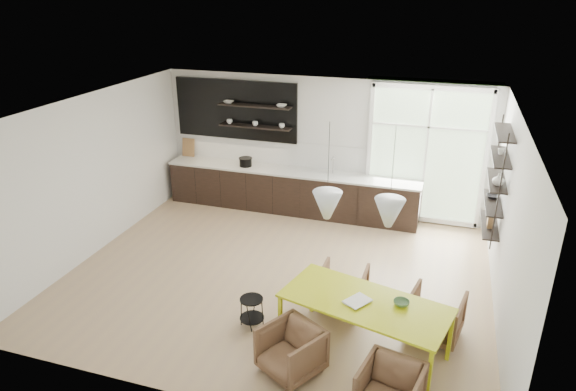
# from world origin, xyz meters

# --- Properties ---
(room) EXTENTS (7.02, 6.01, 2.91)m
(room) POSITION_xyz_m (0.58, 1.10, 1.46)
(room) COLOR tan
(room) RESTS_ON ground
(kitchen_run) EXTENTS (5.54, 0.69, 2.75)m
(kitchen_run) POSITION_xyz_m (-0.69, 2.69, 0.60)
(kitchen_run) COLOR black
(kitchen_run) RESTS_ON ground
(right_shelving) EXTENTS (0.26, 1.22, 1.90)m
(right_shelving) POSITION_xyz_m (3.36, 1.17, 1.65)
(right_shelving) COLOR black
(right_shelving) RESTS_ON ground
(dining_table) EXTENTS (2.35, 1.49, 0.80)m
(dining_table) POSITION_xyz_m (1.73, -1.52, 0.74)
(dining_table) COLOR #BBC411
(dining_table) RESTS_ON ground
(armchair_back_left) EXTENTS (0.70, 0.72, 0.65)m
(armchair_back_left) POSITION_xyz_m (1.25, -0.53, 0.32)
(armchair_back_left) COLOR brown
(armchair_back_left) RESTS_ON ground
(armchair_back_right) EXTENTS (0.85, 0.86, 0.67)m
(armchair_back_right) POSITION_xyz_m (2.64, -0.86, 0.34)
(armchair_back_right) COLOR brown
(armchair_back_right) RESTS_ON ground
(armchair_front_left) EXTENTS (0.96, 0.96, 0.65)m
(armchair_front_left) POSITION_xyz_m (0.92, -2.19, 0.32)
(armchair_front_left) COLOR brown
(armchair_front_left) RESTS_ON ground
(armchair_front_right) EXTENTS (0.81, 0.82, 0.63)m
(armchair_front_right) POSITION_xyz_m (2.22, -2.50, 0.32)
(armchair_front_right) COLOR brown
(armchair_front_right) RESTS_ON ground
(wire_stool) EXTENTS (0.36, 0.36, 0.46)m
(wire_stool) POSITION_xyz_m (0.09, -1.44, 0.29)
(wire_stool) COLOR black
(wire_stool) RESTS_ON ground
(table_book) EXTENTS (0.39, 0.42, 0.03)m
(table_book) POSITION_xyz_m (1.53, -1.50, 0.81)
(table_book) COLOR white
(table_book) RESTS_ON dining_table
(table_bowl) EXTENTS (0.21, 0.21, 0.06)m
(table_bowl) POSITION_xyz_m (2.19, -1.45, 0.83)
(table_bowl) COLOR #4F764A
(table_bowl) RESTS_ON dining_table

